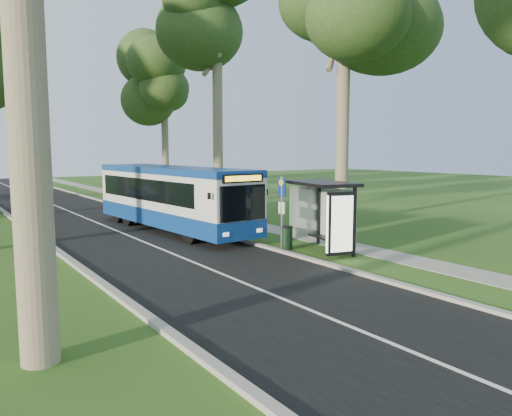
{
  "coord_description": "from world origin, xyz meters",
  "views": [
    {
      "loc": [
        -11.12,
        -13.46,
        3.89
      ],
      "look_at": [
        -0.3,
        2.58,
        1.6
      ],
      "focal_mm": 35.0,
      "sensor_mm": 36.0,
      "label": 1
    }
  ],
  "objects_px": {
    "bus_shelter": "(332,203)",
    "litter_bin": "(286,238)",
    "bus_stop_sign": "(282,205)",
    "bus": "(172,198)"
  },
  "relations": [
    {
      "from": "bus",
      "to": "bus_stop_sign",
      "type": "bearing_deg",
      "value": -81.22
    },
    {
      "from": "bus_shelter",
      "to": "litter_bin",
      "type": "height_order",
      "value": "bus_shelter"
    },
    {
      "from": "bus",
      "to": "bus_shelter",
      "type": "distance_m",
      "value": 8.64
    },
    {
      "from": "bus_stop_sign",
      "to": "litter_bin",
      "type": "xyz_separation_m",
      "value": [
        0.25,
        0.03,
        -1.29
      ]
    },
    {
      "from": "bus",
      "to": "litter_bin",
      "type": "relative_size",
      "value": 12.71
    },
    {
      "from": "bus_stop_sign",
      "to": "litter_bin",
      "type": "bearing_deg",
      "value": 3.02
    },
    {
      "from": "bus_stop_sign",
      "to": "bus_shelter",
      "type": "bearing_deg",
      "value": -53.74
    },
    {
      "from": "bus_stop_sign",
      "to": "bus",
      "type": "bearing_deg",
      "value": 98.69
    },
    {
      "from": "bus",
      "to": "bus_shelter",
      "type": "bearing_deg",
      "value": -75.34
    },
    {
      "from": "bus_shelter",
      "to": "litter_bin",
      "type": "relative_size",
      "value": 3.69
    }
  ]
}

